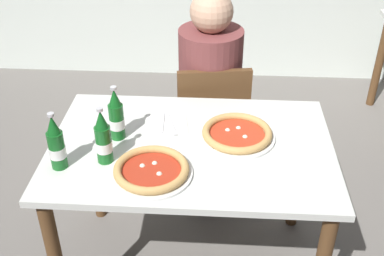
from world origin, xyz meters
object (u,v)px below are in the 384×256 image
at_px(pizza_margherita_near, 151,170).
at_px(beer_bottle_left, 103,139).
at_px(chair_behind_table, 211,121).
at_px(napkin_with_cutlery, 167,124).
at_px(dining_table_main, 191,166).
at_px(pizza_marinara_far, 237,134).
at_px(diner_seated, 210,101).
at_px(beer_bottle_center, 116,117).
at_px(beer_bottle_right, 56,145).

height_order(pizza_margherita_near, beer_bottle_left, beer_bottle_left).
xyz_separation_m(chair_behind_table, napkin_with_cutlery, (-0.19, -0.46, 0.27)).
distance_m(dining_table_main, napkin_with_cutlery, 0.22).
bearing_deg(pizza_margherita_near, dining_table_main, 56.70).
bearing_deg(napkin_with_cutlery, pizza_marinara_far, -15.81).
bearing_deg(dining_table_main, diner_seated, 84.78).
relative_size(diner_seated, beer_bottle_center, 4.89).
distance_m(diner_seated, pizza_marinara_far, 0.64).
bearing_deg(chair_behind_table, beer_bottle_center, 47.32).
bearing_deg(beer_bottle_center, beer_bottle_left, -96.29).
distance_m(diner_seated, beer_bottle_right, 1.05).
xyz_separation_m(diner_seated, beer_bottle_center, (-0.38, -0.62, 0.27)).
bearing_deg(napkin_with_cutlery, beer_bottle_right, -139.72).
bearing_deg(chair_behind_table, napkin_with_cutlery, 59.15).
distance_m(diner_seated, beer_bottle_center, 0.78).
height_order(pizza_margherita_near, beer_bottle_center, beer_bottle_center).
height_order(dining_table_main, chair_behind_table, chair_behind_table).
bearing_deg(beer_bottle_left, pizza_margherita_near, -21.94).
relative_size(pizza_margherita_near, napkin_with_cutlery, 1.56).
relative_size(pizza_margherita_near, beer_bottle_center, 1.30).
bearing_deg(pizza_marinara_far, chair_behind_table, 102.58).
height_order(pizza_margherita_near, pizza_marinara_far, same).
bearing_deg(pizza_margherita_near, diner_seated, 77.05).
bearing_deg(pizza_margherita_near, beer_bottle_right, 175.32).
distance_m(dining_table_main, beer_bottle_left, 0.42).
bearing_deg(diner_seated, beer_bottle_left, -116.63).
height_order(dining_table_main, beer_bottle_right, beer_bottle_right).
relative_size(chair_behind_table, beer_bottle_center, 3.44).
bearing_deg(dining_table_main, beer_bottle_left, -158.28).
xyz_separation_m(pizza_marinara_far, beer_bottle_center, (-0.51, -0.02, 0.08)).
height_order(dining_table_main, pizza_marinara_far, pizza_marinara_far).
xyz_separation_m(diner_seated, pizza_margherita_near, (-0.20, -0.87, 0.19)).
height_order(pizza_margherita_near, beer_bottle_right, beer_bottle_right).
bearing_deg(pizza_marinara_far, napkin_with_cutlery, 164.19).
distance_m(pizza_marinara_far, napkin_with_cutlery, 0.33).
relative_size(dining_table_main, beer_bottle_center, 4.86).
bearing_deg(dining_table_main, pizza_margherita_near, -123.30).
bearing_deg(beer_bottle_left, pizza_marinara_far, 20.08).
height_order(pizza_marinara_far, beer_bottle_right, beer_bottle_right).
relative_size(chair_behind_table, pizza_marinara_far, 2.58).
relative_size(pizza_margherita_near, beer_bottle_right, 1.30).
xyz_separation_m(chair_behind_table, beer_bottle_center, (-0.39, -0.58, 0.37)).
xyz_separation_m(dining_table_main, diner_seated, (0.06, 0.66, -0.05)).
bearing_deg(diner_seated, napkin_with_cutlery, -109.31).
relative_size(dining_table_main, chair_behind_table, 1.41).
relative_size(beer_bottle_left, napkin_with_cutlery, 1.20).
height_order(chair_behind_table, beer_bottle_right, beer_bottle_right).
bearing_deg(dining_table_main, pizza_marinara_far, 17.13).
relative_size(pizza_marinara_far, beer_bottle_center, 1.33).
bearing_deg(pizza_margherita_near, pizza_marinara_far, 39.32).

